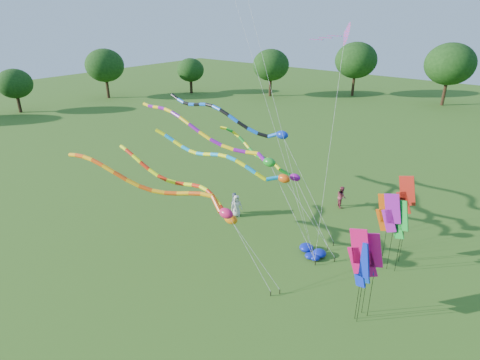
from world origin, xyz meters
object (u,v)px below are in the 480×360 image
Objects in this scene: person_a at (236,206)px; person_b at (234,204)px; tube_kite_red at (188,189)px; tube_kite_orange at (163,189)px; person_c at (341,197)px; blue_nylon_heap at (311,254)px.

person_b is (-0.32, 0.08, 0.03)m from person_a.
tube_kite_red is 7.77× the size of person_a.
tube_kite_orange is 8.10× the size of person_a.
person_a is 0.33m from person_b.
tube_kite_orange reaches higher than person_c.
tube_kite_orange is at bearing -49.36° from person_b.
blue_nylon_heap is at bearing -62.85° from person_a.
person_b is at bearing 95.02° from person_c.
tube_kite_red is 13.05m from person_c.
person_c is (-1.65, 7.68, 0.64)m from blue_nylon_heap.
tube_kite_orange reaches higher than person_a.
person_a is (-0.37, 5.20, -3.35)m from tube_kite_red.
blue_nylon_heap is at bearing 35.76° from tube_kite_red.
person_c is at bearing 72.15° from tube_kite_red.
tube_kite_orange is 10.01m from blue_nylon_heap.
tube_kite_red is 7.47× the size of person_b.
person_b is (-0.69, 5.28, -3.31)m from tube_kite_red.
blue_nylon_heap is at bearing 149.76° from person_c.
person_b is at bearing 169.20° from blue_nylon_heap.
tube_kite_orange is (-0.03, -1.87, 0.67)m from tube_kite_red.
tube_kite_red reaches higher than person_b.
tube_kite_red is at bearing -138.14° from person_a.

